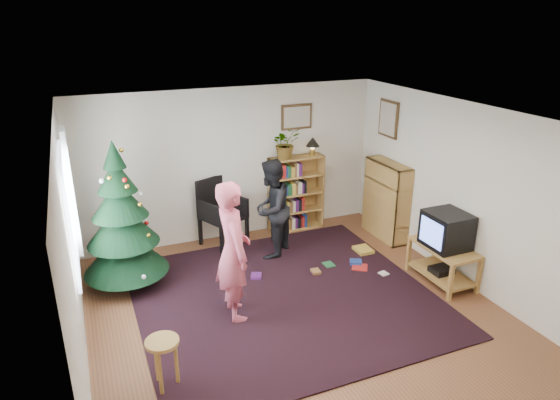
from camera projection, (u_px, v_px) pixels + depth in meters
name	position (u px, v px, depth m)	size (l,w,h in m)	color
floor	(293.00, 309.00, 6.43)	(5.00, 5.00, 0.00)	brown
ceiling	(295.00, 116.00, 5.55)	(5.00, 5.00, 0.00)	white
wall_back	(231.00, 164.00, 8.15)	(5.00, 0.02, 2.50)	silver
wall_front	(427.00, 336.00, 3.83)	(5.00, 0.02, 2.50)	silver
wall_left	(71.00, 256.00, 5.09)	(0.02, 5.00, 2.50)	silver
wall_right	(459.00, 192.00, 6.89)	(0.02, 5.00, 2.50)	silver
rug	(284.00, 296.00, 6.69)	(3.80, 3.60, 0.02)	black
window_pane	(69.00, 213.00, 5.53)	(0.04, 1.20, 1.40)	silver
curtain	(72.00, 193.00, 6.15)	(0.06, 0.35, 1.60)	white
picture_back	(296.00, 117.00, 8.29)	(0.55, 0.03, 0.42)	#4C3319
picture_right	(389.00, 119.00, 8.15)	(0.03, 0.50, 0.60)	#4C3319
christmas_tree	(122.00, 228.00, 6.70)	(1.15, 1.15, 2.08)	#3F2816
bookshelf_back	(296.00, 192.00, 8.61)	(0.95, 0.30, 1.30)	olive
bookshelf_right	(386.00, 199.00, 8.29)	(0.30, 0.95, 1.30)	olive
tv_stand	(443.00, 260.00, 6.98)	(0.54, 0.96, 0.55)	olive
crt_tv	(447.00, 230.00, 6.81)	(0.52, 0.57, 0.49)	black
armchair	(221.00, 208.00, 8.11)	(0.79, 0.81, 1.09)	black
stool	(163.00, 351.00, 4.95)	(0.34, 0.34, 0.56)	olive
person_standing	(233.00, 251.00, 6.00)	(0.65, 0.43, 1.78)	#C14D5F
person_by_chair	(271.00, 209.00, 7.59)	(0.75, 0.59, 1.55)	black
potted_plant	(286.00, 143.00, 8.22)	(0.47, 0.40, 0.52)	gray
table_lamp	(313.00, 143.00, 8.42)	(0.23, 0.23, 0.31)	#A57F33
floor_clutter	(338.00, 266.00, 7.43)	(2.06, 0.95, 0.08)	#A51E19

